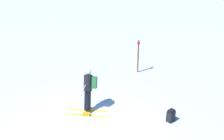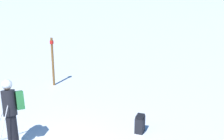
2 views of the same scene
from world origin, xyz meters
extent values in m
plane|color=white|center=(0.00, 0.00, 0.00)|extent=(300.00, 300.00, 0.00)
cube|color=yellow|center=(-1.19, 0.03, 0.01)|extent=(0.34, 1.68, 0.01)
cube|color=yellow|center=(-0.83, -0.03, 0.01)|extent=(0.34, 1.68, 0.01)
cube|color=orange|center=(-1.19, 0.03, 0.07)|extent=(0.18, 0.30, 0.12)
cube|color=orange|center=(-0.83, -0.03, 0.07)|extent=(0.18, 0.30, 0.12)
cylinder|color=black|center=(-1.16, 0.02, 0.50)|extent=(0.51, 0.33, 0.83)
cylinder|color=black|center=(-1.36, 0.05, 1.18)|extent=(0.55, 0.41, 0.69)
sphere|color=tan|center=(-1.48, 0.07, 1.58)|extent=(0.31, 0.26, 0.28)
sphere|color=silver|center=(-1.49, 0.07, 1.61)|extent=(0.35, 0.30, 0.32)
cube|color=#236633|center=(-1.33, 0.31, 1.21)|extent=(0.42, 0.24, 0.50)
cylinder|color=#B7B7BC|center=(-1.64, -0.21, 0.54)|extent=(0.18, 0.51, 1.10)
cylinder|color=#B7B7BC|center=(-0.81, -0.33, 0.61)|extent=(0.71, 0.64, 1.23)
cube|color=black|center=(-0.38, 3.21, 0.22)|extent=(0.36, 0.37, 0.44)
cube|color=black|center=(-0.38, 3.21, 0.47)|extent=(0.33, 0.33, 0.06)
cylinder|color=brown|center=(-4.61, 2.36, 0.86)|extent=(0.08, 0.08, 1.72)
cylinder|color=red|center=(-4.61, 2.36, 1.57)|extent=(0.13, 0.13, 0.10)
camera|label=1|loc=(9.40, 0.73, 7.02)|focal=50.00mm
camera|label=2|loc=(7.01, -1.73, 5.05)|focal=60.00mm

